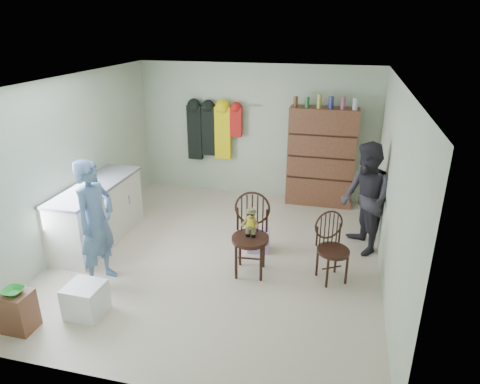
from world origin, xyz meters
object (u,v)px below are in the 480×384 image
(counter, at_px, (97,213))
(dresser, at_px, (321,157))
(chair_far, at_px, (332,244))
(chair_front, at_px, (251,229))

(counter, distance_m, dresser, 3.96)
(chair_far, xyz_separation_m, dresser, (-0.33, 2.50, 0.41))
(chair_far, distance_m, dresser, 2.56)
(counter, xyz_separation_m, chair_far, (3.53, -0.21, 0.03))
(chair_far, relative_size, dresser, 0.46)
(chair_front, bearing_deg, chair_far, -0.96)
(chair_front, distance_m, chair_far, 1.07)
(counter, distance_m, chair_far, 3.53)
(counter, bearing_deg, chair_far, -3.35)
(chair_front, distance_m, dresser, 2.70)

